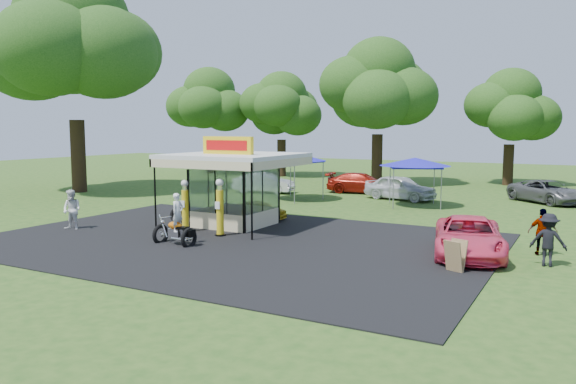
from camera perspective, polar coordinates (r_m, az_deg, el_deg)
name	(u,v)px	position (r m, az deg, el deg)	size (l,w,h in m)	color
ground	(204,251)	(21.27, -8.48, -5.94)	(120.00, 120.00, 0.00)	#264E18
asphalt_apron	(235,241)	(22.86, -5.45, -4.97)	(20.00, 14.00, 0.04)	black
gas_station_kiosk	(234,188)	(26.15, -5.46, 0.40)	(5.40, 5.40, 4.18)	white
gas_pump_left	(185,207)	(24.91, -10.41, -1.54)	(0.43, 0.43, 2.33)	black
gas_pump_right	(220,209)	(23.74, -6.92, -1.72)	(0.46, 0.46, 2.46)	black
motorcycle	(177,224)	(22.29, -11.24, -3.24)	(1.82, 0.94, 2.13)	black
spare_tires	(177,215)	(27.65, -11.26, -2.32)	(0.88, 0.53, 0.76)	black
a_frame_sign	(455,256)	(18.65, 16.63, -6.26)	(0.63, 0.70, 1.04)	#593819
kiosk_car	(259,210)	(28.15, -2.92, -1.81)	(1.13, 2.82, 0.96)	yellow
pink_sedan	(469,237)	(21.08, 17.90, -4.36)	(2.32, 5.02, 1.40)	#FB446B
spectator_west	(72,210)	(26.99, -21.10, -1.70)	(0.88, 0.69, 1.81)	white
spectator_east_a	(548,240)	(20.50, 24.94, -4.44)	(1.15, 0.66, 1.77)	black
spectator_east_b	(543,232)	(22.14, 24.46, -3.72)	(1.00, 0.42, 1.70)	gray
bg_car_a	(264,183)	(39.52, -2.46, 0.93)	(1.48, 4.25, 1.40)	silver
bg_car_b	(362,183)	(39.60, 7.48, 0.90)	(1.98, 4.88, 1.41)	#9A170B
bg_car_c	(400,188)	(36.37, 11.33, 0.45)	(1.85, 4.60, 1.57)	silver
bg_car_d	(547,192)	(37.62, 24.85, 0.03)	(2.31, 5.01, 1.39)	#575759
tent_west	(292,157)	(35.56, 0.45, 3.56)	(4.28, 4.28, 2.99)	gray
tent_east	(415,162)	(33.37, 12.78, 2.96)	(4.07, 4.07, 2.85)	gray
oak_far_a	(209,108)	(56.46, -7.99, 8.48)	(8.64, 8.64, 10.24)	black
oak_far_b	(281,111)	(52.89, -0.67, 8.21)	(8.01, 8.01, 9.55)	black
oak_far_c	(378,94)	(45.97, 9.14, 9.83)	(9.71, 9.71, 11.44)	black
oak_far_d	(511,113)	(47.97, 21.67, 7.51)	(7.57, 7.57, 9.02)	black
oak_near	(74,57)	(42.87, -20.91, 12.71)	(13.13, 13.13, 15.12)	black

